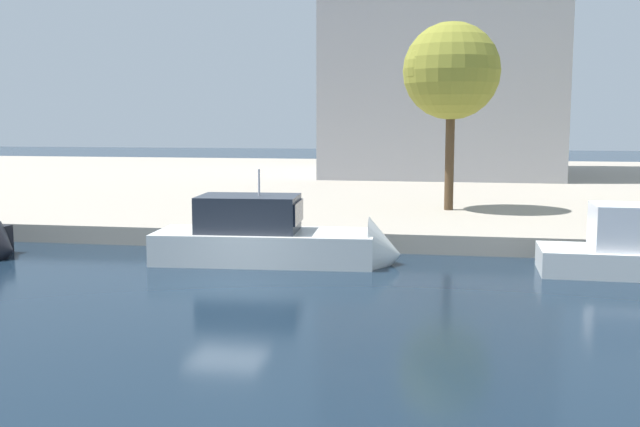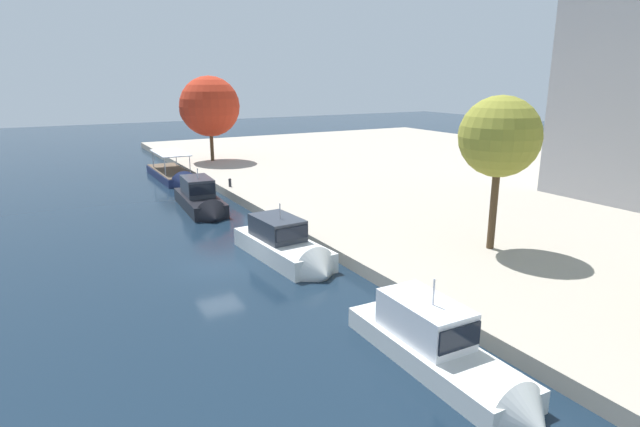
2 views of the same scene
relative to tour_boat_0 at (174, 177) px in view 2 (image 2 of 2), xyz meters
name	(u,v)px [view 2 (image 2 of 2)]	position (x,y,z in m)	size (l,w,h in m)	color
ground_plane	(219,267)	(29.10, -4.55, -0.29)	(220.00, 220.00, 0.00)	#142333
dock_promenade	(577,198)	(29.10, 29.71, 0.11)	(120.00, 55.00, 0.79)	#A39989
tour_boat_0	(174,177)	(0.00, 0.00, 0.00)	(12.37, 3.42, 4.35)	navy
motor_yacht_1	(201,201)	(14.83, -1.31, 0.47)	(9.97, 3.44, 4.54)	black
motor_yacht_2	(287,249)	(29.97, -0.35, 0.43)	(9.42, 3.52, 4.55)	silver
motor_yacht_3	(443,355)	(44.34, -0.48, 0.36)	(9.82, 2.81, 4.59)	silver
mooring_bollard_0	(230,182)	(10.22, 2.97, 0.95)	(0.30, 0.30, 0.84)	#2D2D33
tree_1	(495,138)	(36.02, 10.62, 7.40)	(4.85, 4.85, 9.41)	#4C3823
tree_2	(208,106)	(-6.95, 6.55, 7.45)	(7.67, 7.51, 10.63)	#4C3823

